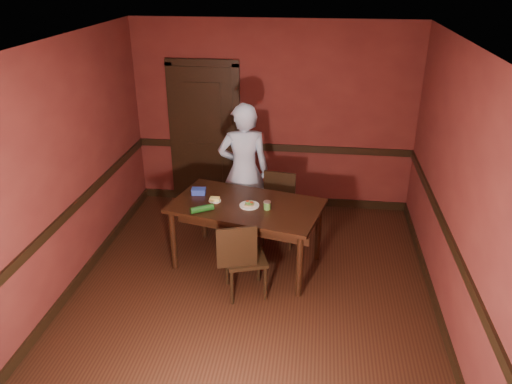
% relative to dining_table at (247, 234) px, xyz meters
% --- Properties ---
extents(floor, '(4.00, 4.50, 0.01)m').
position_rel_dining_table_xyz_m(floor, '(0.13, -0.53, -0.40)').
color(floor, black).
rests_on(floor, ground).
extents(ceiling, '(4.00, 4.50, 0.01)m').
position_rel_dining_table_xyz_m(ceiling, '(0.13, -0.53, 2.30)').
color(ceiling, silver).
rests_on(ceiling, ground).
extents(wall_back, '(4.00, 0.02, 2.70)m').
position_rel_dining_table_xyz_m(wall_back, '(0.13, 1.72, 0.95)').
color(wall_back, '#5B201B').
rests_on(wall_back, ground).
extents(wall_front, '(4.00, 0.02, 2.70)m').
position_rel_dining_table_xyz_m(wall_front, '(0.13, -2.78, 0.95)').
color(wall_front, '#5B201B').
rests_on(wall_front, ground).
extents(wall_left, '(0.02, 4.50, 2.70)m').
position_rel_dining_table_xyz_m(wall_left, '(-1.87, -0.53, 0.95)').
color(wall_left, '#5B201B').
rests_on(wall_left, ground).
extents(wall_right, '(0.02, 4.50, 2.70)m').
position_rel_dining_table_xyz_m(wall_right, '(2.13, -0.53, 0.95)').
color(wall_right, '#5B201B').
rests_on(wall_right, ground).
extents(dado_back, '(4.00, 0.03, 0.10)m').
position_rel_dining_table_xyz_m(dado_back, '(0.13, 1.71, 0.50)').
color(dado_back, black).
rests_on(dado_back, ground).
extents(dado_left, '(0.03, 4.50, 0.10)m').
position_rel_dining_table_xyz_m(dado_left, '(-1.85, -0.53, 0.50)').
color(dado_left, black).
rests_on(dado_left, ground).
extents(dado_right, '(0.03, 4.50, 0.10)m').
position_rel_dining_table_xyz_m(dado_right, '(2.12, -0.53, 0.50)').
color(dado_right, black).
rests_on(dado_right, ground).
extents(baseboard_back, '(4.00, 0.03, 0.12)m').
position_rel_dining_table_xyz_m(baseboard_back, '(0.13, 1.71, -0.34)').
color(baseboard_back, black).
rests_on(baseboard_back, ground).
extents(baseboard_left, '(0.03, 4.50, 0.12)m').
position_rel_dining_table_xyz_m(baseboard_left, '(-1.85, -0.53, -0.34)').
color(baseboard_left, black).
rests_on(baseboard_left, ground).
extents(baseboard_right, '(0.03, 4.50, 0.12)m').
position_rel_dining_table_xyz_m(baseboard_right, '(2.12, -0.53, -0.34)').
color(baseboard_right, black).
rests_on(baseboard_right, ground).
extents(door, '(1.05, 0.07, 2.20)m').
position_rel_dining_table_xyz_m(door, '(-0.87, 1.69, 0.69)').
color(door, black).
rests_on(door, ground).
extents(dining_table, '(1.89, 1.34, 0.80)m').
position_rel_dining_table_xyz_m(dining_table, '(0.00, 0.00, 0.00)').
color(dining_table, black).
rests_on(dining_table, floor).
extents(chair_far, '(0.48, 0.48, 0.91)m').
position_rel_dining_table_xyz_m(chair_far, '(0.35, 0.58, 0.05)').
color(chair_far, black).
rests_on(chair_far, floor).
extents(chair_near, '(0.54, 0.54, 0.91)m').
position_rel_dining_table_xyz_m(chair_near, '(0.07, -0.59, 0.05)').
color(chair_near, black).
rests_on(chair_near, floor).
extents(person, '(0.73, 0.56, 1.80)m').
position_rel_dining_table_xyz_m(person, '(-0.15, 0.77, 0.50)').
color(person, '#A9BED8').
rests_on(person, floor).
extents(sandwich_plate, '(0.23, 0.23, 0.06)m').
position_rel_dining_table_xyz_m(sandwich_plate, '(0.04, -0.04, 0.42)').
color(sandwich_plate, silver).
rests_on(sandwich_plate, dining_table).
extents(sauce_jar, '(0.08, 0.08, 0.10)m').
position_rel_dining_table_xyz_m(sauce_jar, '(0.25, -0.09, 0.45)').
color(sauce_jar, '#4A8436').
rests_on(sauce_jar, dining_table).
extents(cheese_saucer, '(0.15, 0.15, 0.05)m').
position_rel_dining_table_xyz_m(cheese_saucer, '(-0.38, 0.04, 0.42)').
color(cheese_saucer, silver).
rests_on(cheese_saucer, dining_table).
extents(food_tub, '(0.18, 0.13, 0.07)m').
position_rel_dining_table_xyz_m(food_tub, '(-0.62, 0.20, 0.44)').
color(food_tub, '#2C45B1').
rests_on(food_tub, dining_table).
extents(wrapped_veg, '(0.27, 0.21, 0.08)m').
position_rel_dining_table_xyz_m(wrapped_veg, '(-0.47, -0.25, 0.44)').
color(wrapped_veg, '#174916').
rests_on(wrapped_veg, dining_table).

